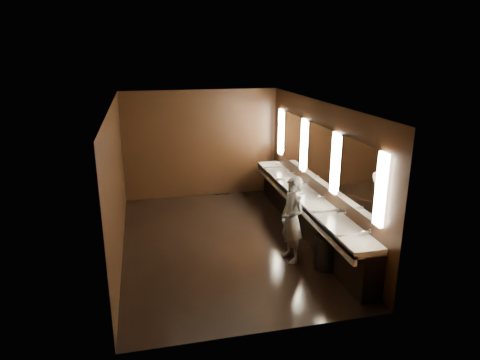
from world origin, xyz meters
name	(u,v)px	position (x,y,z in m)	size (l,w,h in m)	color
floor	(224,242)	(0.00, 0.00, 0.00)	(6.00, 6.00, 0.00)	black
ceiling	(222,104)	(0.00, 0.00, 2.80)	(4.00, 6.00, 0.02)	#2D2D2B
wall_back	(201,144)	(0.00, 3.00, 1.40)	(4.00, 0.02, 2.80)	black
wall_front	(266,241)	(0.00, -3.00, 1.40)	(4.00, 0.02, 2.80)	black
wall_left	(117,183)	(-2.00, 0.00, 1.40)	(0.02, 6.00, 2.80)	black
wall_right	(318,170)	(2.00, 0.00, 1.40)	(0.02, 6.00, 2.80)	black
sink_counter	(307,212)	(1.79, 0.00, 0.50)	(0.55, 5.40, 1.01)	black
mirror_band	(318,153)	(1.98, 0.00, 1.75)	(0.06, 5.03, 1.15)	#FFEDC9
person	(292,219)	(1.09, -1.03, 0.80)	(0.59, 0.38, 1.61)	#93AFDB
trash_bin	(326,252)	(1.58, -1.49, 0.31)	(0.40, 0.40, 0.62)	black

